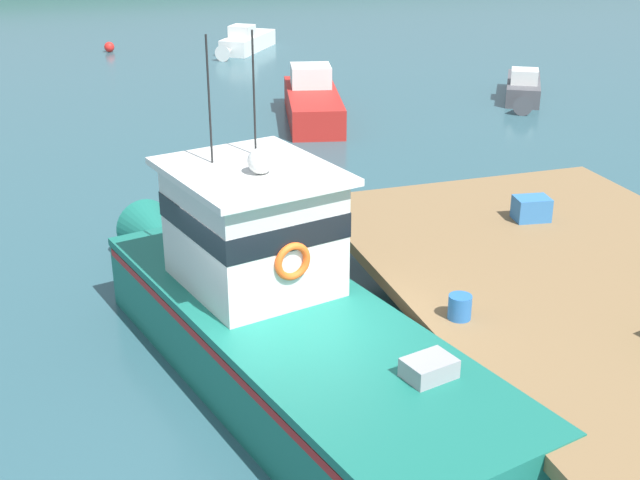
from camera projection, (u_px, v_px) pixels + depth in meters
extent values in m
plane|color=#2D5660|center=(283.00, 392.00, 11.99)|extent=(200.00, 200.00, 0.00)
cylinder|color=#4C3D2D|center=(336.00, 236.00, 16.01)|extent=(0.36, 0.36, 1.00)
cylinder|color=#4C3D2D|center=(573.00, 206.00, 17.49)|extent=(0.36, 0.36, 1.00)
cube|color=olive|center=(583.00, 278.00, 12.93)|extent=(6.00, 9.00, 0.20)
cube|color=#196B5B|center=(296.00, 357.00, 11.81)|extent=(4.37, 8.37, 1.10)
cone|color=#196B5B|center=(162.00, 242.00, 15.64)|extent=(1.51, 2.01, 1.10)
cube|color=#A31919|center=(296.00, 329.00, 11.64)|extent=(4.35, 8.22, 0.12)
cube|color=#196B5B|center=(296.00, 319.00, 11.58)|extent=(4.41, 8.38, 0.12)
cube|color=silver|center=(253.00, 234.00, 12.19)|extent=(2.38, 2.60, 1.80)
cube|color=black|center=(252.00, 214.00, 12.06)|extent=(2.40, 2.62, 0.36)
cube|color=silver|center=(251.00, 171.00, 11.82)|extent=(2.68, 2.95, 0.10)
sphere|color=white|center=(260.00, 161.00, 11.49)|extent=(0.36, 0.36, 0.36)
cylinder|color=black|center=(209.00, 100.00, 11.67)|extent=(0.03, 0.03, 1.80)
cylinder|color=black|center=(254.00, 94.00, 12.01)|extent=(0.03, 0.03, 1.80)
cube|color=#939399|center=(429.00, 372.00, 10.08)|extent=(0.69, 0.57, 0.36)
torus|color=orange|center=(395.00, 431.00, 9.20)|extent=(0.68, 0.68, 0.12)
torus|color=#EA5119|center=(293.00, 261.00, 11.30)|extent=(0.55, 0.23, 0.54)
cube|color=#3370B2|center=(531.00, 209.00, 14.81)|extent=(0.66, 0.52, 0.41)
cylinder|color=#2866B2|center=(460.00, 307.00, 11.45)|extent=(0.32, 0.32, 0.34)
cube|color=#4C4C51|center=(523.00, 89.00, 28.41)|extent=(2.64, 3.44, 0.61)
cone|color=#4C4C51|center=(523.00, 103.00, 26.52)|extent=(0.96, 1.04, 0.61)
cube|color=silver|center=(525.00, 76.00, 27.67)|extent=(1.17, 1.16, 0.46)
cube|color=red|center=(313.00, 106.00, 25.63)|extent=(2.55, 4.98, 0.86)
cone|color=red|center=(306.00, 85.00, 28.36)|extent=(1.11, 1.35, 0.86)
cube|color=silver|center=(311.00, 76.00, 26.10)|extent=(1.45, 1.43, 0.65)
cube|color=white|center=(248.00, 43.00, 36.51)|extent=(3.06, 3.61, 0.66)
cone|color=white|center=(227.00, 52.00, 34.53)|extent=(1.06, 1.12, 0.66)
cube|color=silver|center=(242.00, 31.00, 35.73)|extent=(1.28, 1.27, 0.49)
sphere|color=red|center=(109.00, 47.00, 36.16)|extent=(0.43, 0.43, 0.43)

